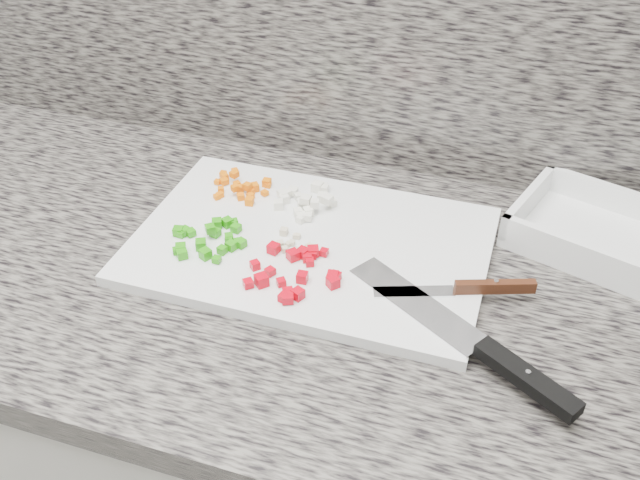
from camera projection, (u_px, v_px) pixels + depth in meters
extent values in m
cube|color=beige|center=(244.00, 459.00, 1.27)|extent=(3.92, 0.62, 0.86)
cube|color=#635F57|center=(224.00, 263.00, 1.00)|extent=(3.96, 0.64, 0.04)
cube|color=silver|center=(311.00, 245.00, 0.99)|extent=(0.48, 0.32, 0.02)
cube|color=orange|center=(235.00, 188.00, 1.06)|extent=(0.01, 0.01, 0.01)
cube|color=orange|center=(241.00, 196.00, 1.06)|extent=(0.01, 0.01, 0.01)
cube|color=orange|center=(220.00, 195.00, 1.07)|extent=(0.01, 0.01, 0.01)
cube|color=orange|center=(217.00, 197.00, 1.06)|extent=(0.01, 0.01, 0.01)
cube|color=orange|center=(254.00, 187.00, 1.08)|extent=(0.02, 0.02, 0.01)
cube|color=orange|center=(237.00, 184.00, 1.09)|extent=(0.01, 0.01, 0.01)
cube|color=orange|center=(225.00, 177.00, 1.10)|extent=(0.01, 0.01, 0.01)
cube|color=orange|center=(221.00, 190.00, 1.08)|extent=(0.01, 0.01, 0.01)
cube|color=orange|center=(235.00, 171.00, 1.12)|extent=(0.01, 0.01, 0.01)
cube|color=orange|center=(267.00, 183.00, 1.09)|extent=(0.01, 0.01, 0.01)
cube|color=orange|center=(251.00, 191.00, 1.07)|extent=(0.01, 0.01, 0.01)
cube|color=orange|center=(234.00, 174.00, 1.09)|extent=(0.01, 0.01, 0.01)
cube|color=orange|center=(246.00, 186.00, 1.07)|extent=(0.01, 0.01, 0.01)
cube|color=orange|center=(251.00, 196.00, 1.06)|extent=(0.01, 0.01, 0.01)
cube|color=orange|center=(265.00, 193.00, 1.07)|extent=(0.01, 0.01, 0.01)
cube|color=orange|center=(217.00, 182.00, 1.09)|extent=(0.01, 0.01, 0.01)
cube|color=orange|center=(223.00, 174.00, 1.11)|extent=(0.01, 0.01, 0.01)
cube|color=orange|center=(241.00, 197.00, 1.06)|extent=(0.01, 0.01, 0.01)
cube|color=orange|center=(247.00, 187.00, 1.07)|extent=(0.01, 0.01, 0.01)
cube|color=orange|center=(224.00, 181.00, 1.09)|extent=(0.02, 0.02, 0.01)
cube|color=orange|center=(268.00, 185.00, 1.09)|extent=(0.01, 0.01, 0.01)
cube|color=orange|center=(240.00, 188.00, 1.08)|extent=(0.01, 0.01, 0.01)
cube|color=orange|center=(249.00, 201.00, 1.05)|extent=(0.01, 0.01, 0.01)
cube|color=white|center=(298.00, 212.00, 1.03)|extent=(0.02, 0.02, 0.01)
cube|color=white|center=(284.00, 199.00, 1.05)|extent=(0.02, 0.02, 0.01)
cube|color=white|center=(324.00, 187.00, 1.08)|extent=(0.01, 0.01, 0.01)
cube|color=white|center=(315.00, 204.00, 1.03)|extent=(0.01, 0.01, 0.01)
cube|color=white|center=(300.00, 219.00, 1.01)|extent=(0.01, 0.01, 0.01)
cube|color=white|center=(307.00, 216.00, 1.02)|extent=(0.02, 0.02, 0.01)
cube|color=white|center=(332.00, 202.00, 1.05)|extent=(0.02, 0.02, 0.01)
cube|color=white|center=(322.00, 197.00, 1.06)|extent=(0.01, 0.01, 0.01)
cube|color=white|center=(300.00, 214.00, 1.02)|extent=(0.02, 0.02, 0.01)
cube|color=white|center=(303.00, 204.00, 1.04)|extent=(0.02, 0.02, 0.01)
cube|color=white|center=(328.00, 200.00, 1.03)|extent=(0.02, 0.02, 0.01)
cube|color=white|center=(284.00, 194.00, 1.06)|extent=(0.02, 0.02, 0.01)
cube|color=white|center=(324.00, 188.00, 1.08)|extent=(0.01, 0.01, 0.01)
cube|color=white|center=(293.00, 191.00, 1.07)|extent=(0.01, 0.01, 0.01)
cube|color=white|center=(298.00, 196.00, 1.06)|extent=(0.01, 0.01, 0.01)
cube|color=white|center=(321.00, 186.00, 1.08)|extent=(0.01, 0.01, 0.01)
cube|color=white|center=(308.00, 212.00, 1.03)|extent=(0.02, 0.02, 0.01)
cube|color=white|center=(306.00, 200.00, 1.03)|extent=(0.02, 0.02, 0.01)
cube|color=white|center=(317.00, 187.00, 1.08)|extent=(0.02, 0.02, 0.01)
cube|color=white|center=(279.00, 205.00, 1.04)|extent=(0.02, 0.02, 0.01)
cube|color=#26910D|center=(185.00, 231.00, 0.99)|extent=(0.02, 0.02, 0.01)
cube|color=#26910D|center=(231.00, 246.00, 0.96)|extent=(0.02, 0.02, 0.01)
cube|color=#26910D|center=(181.00, 249.00, 0.96)|extent=(0.02, 0.02, 0.01)
cube|color=#26910D|center=(210.00, 229.00, 0.98)|extent=(0.02, 0.02, 0.01)
cube|color=#26910D|center=(229.00, 239.00, 0.98)|extent=(0.01, 0.01, 0.01)
cube|color=#26910D|center=(236.00, 228.00, 1.00)|extent=(0.01, 0.01, 0.01)
cube|color=#26910D|center=(178.00, 231.00, 0.99)|extent=(0.02, 0.02, 0.01)
cube|color=#26910D|center=(182.00, 254.00, 0.95)|extent=(0.02, 0.02, 0.01)
cube|color=#26910D|center=(201.00, 244.00, 0.96)|extent=(0.02, 0.02, 0.01)
cube|color=#26910D|center=(238.00, 243.00, 0.97)|extent=(0.02, 0.02, 0.01)
cube|color=#26910D|center=(241.00, 243.00, 0.97)|extent=(0.02, 0.02, 0.01)
cube|color=#26910D|center=(176.00, 251.00, 0.96)|extent=(0.01, 0.01, 0.01)
cube|color=#26910D|center=(205.00, 254.00, 0.95)|extent=(0.02, 0.02, 0.01)
cube|color=#26910D|center=(234.00, 223.00, 1.01)|extent=(0.01, 0.01, 0.01)
cube|color=#26910D|center=(229.00, 237.00, 0.98)|extent=(0.02, 0.02, 0.01)
cube|color=#26910D|center=(191.00, 232.00, 0.99)|extent=(0.02, 0.02, 0.01)
cube|color=#26910D|center=(181.00, 234.00, 0.99)|extent=(0.01, 0.01, 0.01)
cube|color=#26910D|center=(215.00, 233.00, 0.99)|extent=(0.02, 0.02, 0.01)
cube|color=#26910D|center=(227.00, 222.00, 1.01)|extent=(0.02, 0.02, 0.01)
cube|color=#26910D|center=(182.00, 233.00, 0.99)|extent=(0.01, 0.01, 0.01)
cube|color=#26910D|center=(222.00, 250.00, 0.96)|extent=(0.01, 0.01, 0.01)
cube|color=#26910D|center=(217.00, 259.00, 0.94)|extent=(0.01, 0.01, 0.01)
cube|color=#26910D|center=(217.00, 223.00, 1.00)|extent=(0.02, 0.02, 0.01)
cube|color=#C00213|center=(302.00, 277.00, 0.91)|extent=(0.01, 0.01, 0.01)
cube|color=#C00213|center=(288.00, 293.00, 0.89)|extent=(0.02, 0.02, 0.01)
cube|color=#C00213|center=(270.00, 271.00, 0.92)|extent=(0.02, 0.02, 0.01)
cube|color=#C00213|center=(312.00, 254.00, 0.95)|extent=(0.01, 0.01, 0.01)
cube|color=#C00213|center=(333.00, 282.00, 0.90)|extent=(0.02, 0.02, 0.01)
cube|color=#C00213|center=(255.00, 265.00, 0.93)|extent=(0.02, 0.02, 0.01)
cube|color=#C00213|center=(281.00, 282.00, 0.90)|extent=(0.02, 0.02, 0.01)
cube|color=#C00213|center=(310.00, 262.00, 0.94)|extent=(0.01, 0.01, 0.01)
cube|color=#C00213|center=(333.00, 277.00, 0.91)|extent=(0.02, 0.02, 0.01)
cube|color=#C00213|center=(324.00, 252.00, 0.95)|extent=(0.01, 0.01, 0.01)
cube|color=#C00213|center=(291.00, 295.00, 0.88)|extent=(0.01, 0.01, 0.01)
cube|color=#C00213|center=(313.00, 251.00, 0.95)|extent=(0.02, 0.02, 0.01)
cube|color=#C00213|center=(298.00, 294.00, 0.88)|extent=(0.02, 0.02, 0.01)
cube|color=#C00213|center=(303.00, 253.00, 0.95)|extent=(0.02, 0.02, 0.01)
cube|color=#C00213|center=(274.00, 248.00, 0.96)|extent=(0.02, 0.02, 0.01)
cube|color=#C00213|center=(261.00, 280.00, 0.90)|extent=(0.02, 0.02, 0.02)
cube|color=#C00213|center=(248.00, 283.00, 0.90)|extent=(0.02, 0.02, 0.01)
cube|color=#C00213|center=(288.00, 298.00, 0.88)|extent=(0.02, 0.02, 0.01)
cube|color=#C00213|center=(284.00, 297.00, 0.88)|extent=(0.01, 0.01, 0.01)
cube|color=#C00213|center=(335.00, 277.00, 0.91)|extent=(0.01, 0.01, 0.01)
cube|color=#C00213|center=(293.00, 255.00, 0.95)|extent=(0.02, 0.02, 0.01)
cube|color=#C00213|center=(307.00, 258.00, 0.94)|extent=(0.02, 0.02, 0.01)
cube|color=beige|center=(280.00, 244.00, 0.97)|extent=(0.01, 0.01, 0.01)
cube|color=beige|center=(314.00, 248.00, 0.96)|extent=(0.01, 0.01, 0.01)
cube|color=beige|center=(277.00, 247.00, 0.96)|extent=(0.01, 0.01, 0.01)
cube|color=beige|center=(296.00, 236.00, 0.98)|extent=(0.01, 0.01, 0.01)
cube|color=beige|center=(299.00, 251.00, 0.96)|extent=(0.01, 0.01, 0.01)
cube|color=beige|center=(309.00, 247.00, 0.96)|extent=(0.01, 0.01, 0.01)
cube|color=beige|center=(284.00, 232.00, 0.99)|extent=(0.01, 0.01, 0.01)
cube|color=beige|center=(309.00, 247.00, 0.96)|extent=(0.01, 0.01, 0.01)
cube|color=beige|center=(285.00, 249.00, 0.96)|extent=(0.01, 0.01, 0.01)
cube|color=beige|center=(292.00, 243.00, 0.97)|extent=(0.01, 0.01, 0.01)
cube|color=beige|center=(296.00, 251.00, 0.96)|extent=(0.01, 0.01, 0.01)
cube|color=beige|center=(297.00, 251.00, 0.96)|extent=(0.01, 0.01, 0.01)
cube|color=beige|center=(298.00, 236.00, 0.98)|extent=(0.01, 0.01, 0.01)
cube|color=beige|center=(288.00, 244.00, 0.97)|extent=(0.01, 0.01, 0.00)
cube|color=white|center=(416.00, 304.00, 0.88)|extent=(0.19, 0.14, 0.00)
cube|color=black|center=(527.00, 378.00, 0.77)|extent=(0.12, 0.09, 0.02)
cylinder|color=white|center=(528.00, 372.00, 0.77)|extent=(0.01, 0.01, 0.00)
cube|color=white|center=(414.00, 292.00, 0.89)|extent=(0.10, 0.05, 0.00)
cube|color=#431D10|center=(495.00, 287.00, 0.89)|extent=(0.10, 0.04, 0.02)
cylinder|color=white|center=(496.00, 281.00, 0.89)|extent=(0.01, 0.01, 0.00)
cube|color=white|center=(602.00, 243.00, 1.00)|extent=(0.28, 0.24, 0.01)
cube|color=white|center=(625.00, 202.00, 1.03)|extent=(0.23, 0.08, 0.04)
cube|color=white|center=(586.00, 258.00, 0.93)|extent=(0.23, 0.08, 0.04)
cube|color=white|center=(528.00, 201.00, 1.03)|extent=(0.06, 0.17, 0.04)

